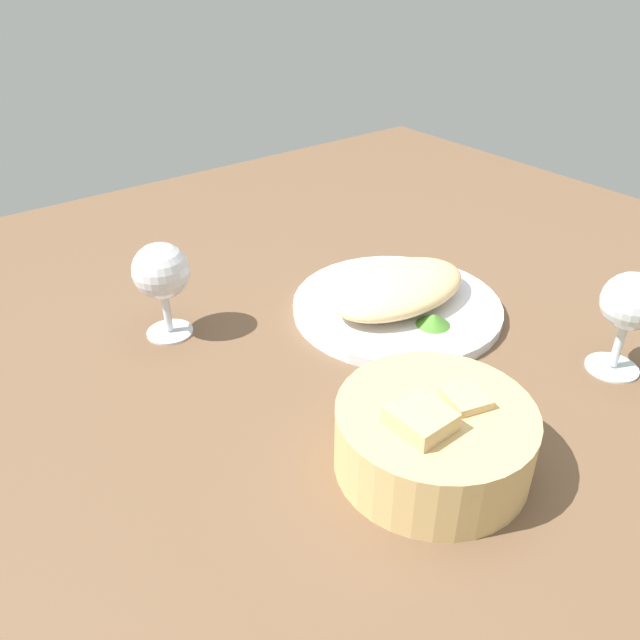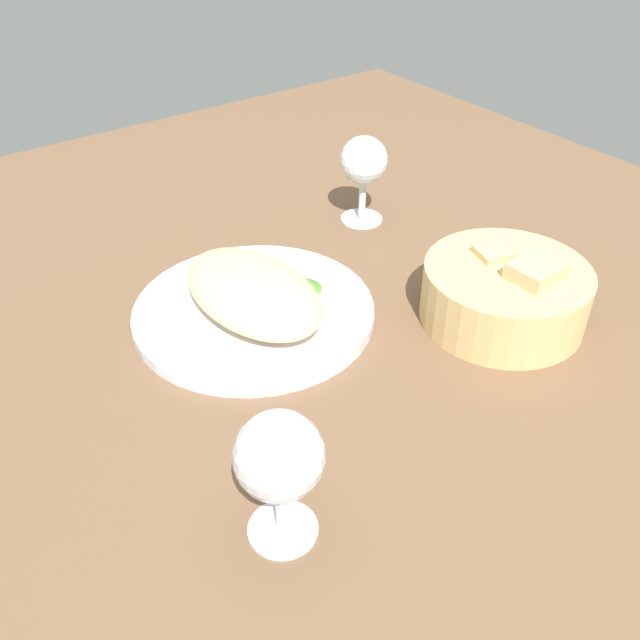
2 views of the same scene
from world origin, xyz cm
name	(u,v)px [view 1 (image 1 of 2)]	position (x,y,z in cm)	size (l,w,h in cm)	color
ground_plane	(385,342)	(0.00, 0.00, -1.00)	(140.00, 140.00, 2.00)	brown
plate	(397,307)	(-5.22, -3.51, 0.70)	(27.76, 27.76, 1.40)	white
omelette	(398,288)	(-5.22, -3.51, 3.54)	(20.70, 12.38, 4.28)	#F0C78C
lettuce_garnish	(433,320)	(-4.92, 3.33, 2.16)	(4.35, 4.35, 1.51)	#48872C
bread_basket	(433,437)	(11.97, 19.24, 3.55)	(18.58, 18.58, 8.55)	tan
wine_glass_near	(162,275)	(21.25, -17.23, 8.31)	(6.99, 6.99, 12.35)	silver
wine_glass_far	(630,307)	(-16.15, 21.35, 8.40)	(6.57, 6.57, 12.40)	silver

